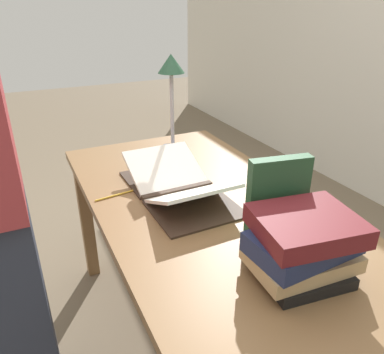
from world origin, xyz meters
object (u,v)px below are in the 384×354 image
book_stack_tall (303,245)px  coffee_mug (170,155)px  open_book (178,185)px  pencil (116,195)px  book_standing_upright (277,202)px  reading_lamp (172,87)px

book_stack_tall → coffee_mug: bearing=-179.1°
open_book → coffee_mug: open_book is taller
book_stack_tall → pencil: book_stack_tall is taller
open_book → book_standing_upright: book_standing_upright is taller
reading_lamp → pencil: reading_lamp is taller
book_stack_tall → coffee_mug: (-0.87, -0.01, -0.06)m
open_book → book_stack_tall: (0.58, 0.10, 0.06)m
book_standing_upright → reading_lamp: reading_lamp is taller
book_standing_upright → coffee_mug: bearing=-165.6°
open_book → coffee_mug: size_ratio=5.27×
open_book → coffee_mug: (-0.29, 0.09, 0.01)m
coffee_mug → pencil: coffee_mug is taller
book_stack_tall → coffee_mug: size_ratio=2.73×
book_standing_upright → reading_lamp: bearing=-170.1°
coffee_mug → reading_lamp: bearing=151.7°
book_stack_tall → reading_lamp: (-0.98, 0.04, 0.23)m
book_standing_upright → pencil: book_standing_upright is taller
coffee_mug → pencil: 0.38m
book_stack_tall → book_standing_upright: size_ratio=1.04×
book_standing_upright → reading_lamp: 0.84m
open_book → book_stack_tall: bearing=9.3°
book_stack_tall → book_standing_upright: 0.17m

